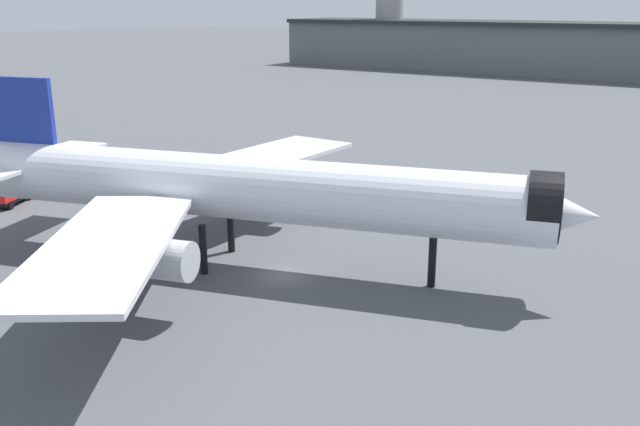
{
  "coord_description": "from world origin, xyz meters",
  "views": [
    {
      "loc": [
        31.27,
        -41.3,
        21.11
      ],
      "look_at": [
        2.3,
        1.99,
        5.15
      ],
      "focal_mm": 38.74,
      "sensor_mm": 36.0,
      "label": 1
    }
  ],
  "objects_px": {
    "service_truck_front": "(10,190)",
    "traffic_cone_near_nose": "(254,172)",
    "baggage_tug_wing": "(293,164)",
    "airliner_near_gate": "(238,189)"
  },
  "relations": [
    {
      "from": "service_truck_front",
      "to": "traffic_cone_near_nose",
      "type": "xyz_separation_m",
      "value": [
        13.52,
        25.29,
        -1.24
      ]
    },
    {
      "from": "traffic_cone_near_nose",
      "to": "baggage_tug_wing",
      "type": "bearing_deg",
      "value": 49.46
    },
    {
      "from": "service_truck_front",
      "to": "traffic_cone_near_nose",
      "type": "height_order",
      "value": "service_truck_front"
    },
    {
      "from": "baggage_tug_wing",
      "to": "traffic_cone_near_nose",
      "type": "bearing_deg",
      "value": -80.11
    },
    {
      "from": "baggage_tug_wing",
      "to": "traffic_cone_near_nose",
      "type": "relative_size",
      "value": 4.99
    },
    {
      "from": "airliner_near_gate",
      "to": "traffic_cone_near_nose",
      "type": "bearing_deg",
      "value": 110.22
    },
    {
      "from": "airliner_near_gate",
      "to": "service_truck_front",
      "type": "xyz_separation_m",
      "value": [
        -32.67,
        0.13,
        -4.99
      ]
    },
    {
      "from": "baggage_tug_wing",
      "to": "service_truck_front",
      "type": "bearing_deg",
      "value": -69.58
    },
    {
      "from": "service_truck_front",
      "to": "baggage_tug_wing",
      "type": "relative_size",
      "value": 1.71
    },
    {
      "from": "traffic_cone_near_nose",
      "to": "airliner_near_gate",
      "type": "bearing_deg",
      "value": -53.02
    }
  ]
}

